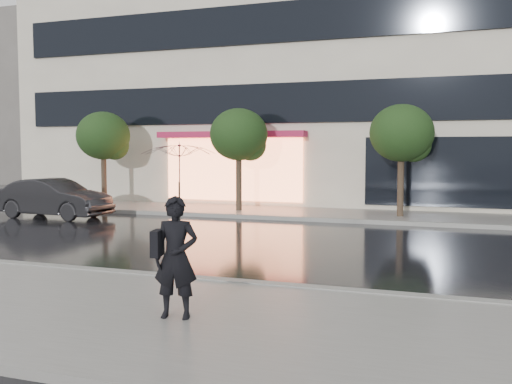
% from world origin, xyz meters
% --- Properties ---
extents(ground, '(120.00, 120.00, 0.00)m').
position_xyz_m(ground, '(0.00, 0.00, 0.00)').
color(ground, black).
rests_on(ground, ground).
extents(sidewalk_near, '(60.00, 4.50, 0.12)m').
position_xyz_m(sidewalk_near, '(0.00, -3.25, 0.06)').
color(sidewalk_near, slate).
rests_on(sidewalk_near, ground).
extents(sidewalk_far, '(60.00, 3.50, 0.12)m').
position_xyz_m(sidewalk_far, '(0.00, 10.25, 0.06)').
color(sidewalk_far, slate).
rests_on(sidewalk_far, ground).
extents(curb_near, '(60.00, 0.25, 0.14)m').
position_xyz_m(curb_near, '(0.00, -1.00, 0.07)').
color(curb_near, gray).
rests_on(curb_near, ground).
extents(curb_far, '(60.00, 0.25, 0.14)m').
position_xyz_m(curb_far, '(0.00, 8.50, 0.07)').
color(curb_far, gray).
rests_on(curb_far, ground).
extents(office_building, '(30.00, 12.76, 18.00)m').
position_xyz_m(office_building, '(-0.00, 17.97, 9.00)').
color(office_building, beige).
rests_on(office_building, ground).
extents(bg_building_left, '(14.00, 10.00, 12.00)m').
position_xyz_m(bg_building_left, '(-28.00, 26.00, 6.00)').
color(bg_building_left, '#59544F').
rests_on(bg_building_left, ground).
extents(tree_far_west, '(2.20, 2.20, 3.99)m').
position_xyz_m(tree_far_west, '(-8.94, 10.03, 2.92)').
color(tree_far_west, '#33261C').
rests_on(tree_far_west, ground).
extents(tree_mid_west, '(2.20, 2.20, 3.99)m').
position_xyz_m(tree_mid_west, '(-2.94, 10.03, 2.92)').
color(tree_mid_west, '#33261C').
rests_on(tree_mid_west, ground).
extents(tree_mid_east, '(2.20, 2.20, 3.99)m').
position_xyz_m(tree_mid_east, '(3.06, 10.03, 2.92)').
color(tree_mid_east, '#33261C').
rests_on(tree_mid_east, ground).
extents(parked_car, '(4.31, 1.70, 1.39)m').
position_xyz_m(parked_car, '(-8.71, 6.47, 0.70)').
color(parked_car, black).
rests_on(parked_car, ground).
extents(pedestrian_with_umbrella, '(1.18, 1.20, 2.43)m').
position_xyz_m(pedestrian_with_umbrella, '(1.20, -3.30, 1.74)').
color(pedestrian_with_umbrella, black).
rests_on(pedestrian_with_umbrella, sidewalk_near).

